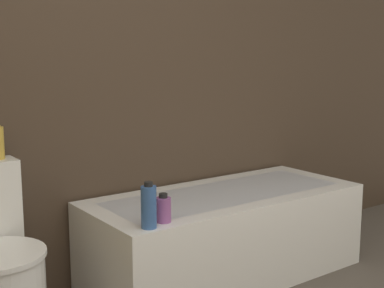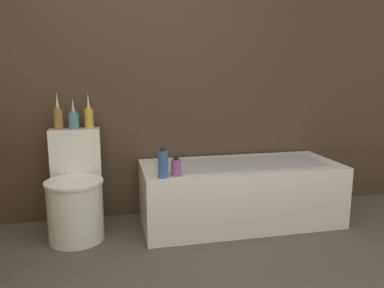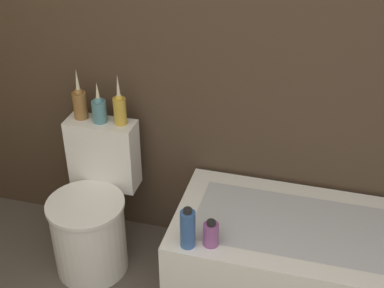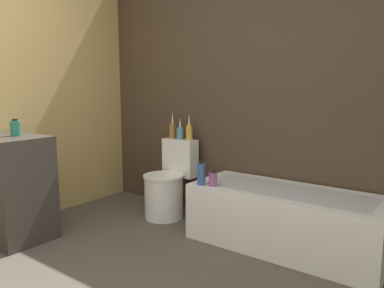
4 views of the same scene
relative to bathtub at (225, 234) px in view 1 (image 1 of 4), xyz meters
The scene contains 4 objects.
wall_back_tiled 1.33m from the bathtub, 152.24° to the left, with size 6.40×0.06×2.60m.
bathtub is the anchor object (origin of this frame).
shampoo_bottle_tall 0.78m from the bathtub, 157.84° to the right, with size 0.07×0.07×0.21m.
shampoo_bottle_short 0.67m from the bathtub, 157.33° to the right, with size 0.07×0.07×0.13m.
Camera 1 is at (-1.11, -0.38, 1.23)m, focal length 50.00 mm.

